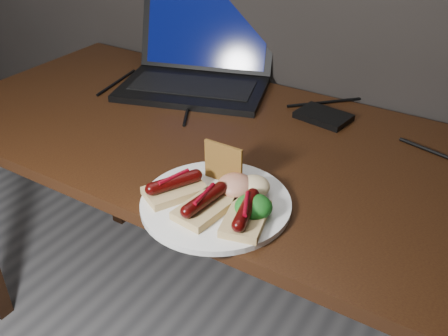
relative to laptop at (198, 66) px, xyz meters
name	(u,v)px	position (x,y,z in m)	size (l,w,h in m)	color
desk	(206,161)	(0.18, -0.23, -0.14)	(1.40, 0.70, 0.75)	#35200D
laptop	(198,66)	(0.00, 0.00, 0.00)	(0.49, 0.44, 0.25)	black
hard_drive	(323,116)	(0.40, -0.02, -0.05)	(0.13, 0.09, 0.02)	black
desk_cables	(247,106)	(0.20, -0.06, -0.05)	(0.96, 0.40, 0.01)	black
plate	(216,203)	(0.37, -0.48, -0.05)	(0.29, 0.29, 0.01)	white
bread_sausage_left	(174,187)	(0.29, -0.50, -0.03)	(0.12, 0.13, 0.04)	#D7C27E
bread_sausage_center	(204,204)	(0.37, -0.52, -0.03)	(0.08, 0.12, 0.04)	#D7C27E
bread_sausage_right	(246,215)	(0.45, -0.51, -0.03)	(0.10, 0.13, 0.04)	#D7C27E
crispbread	(223,163)	(0.34, -0.41, 0.00)	(0.09, 0.01, 0.09)	#9D682B
salad_greens	(253,207)	(0.45, -0.48, -0.02)	(0.07, 0.07, 0.04)	#155210
salsa_mound	(236,185)	(0.39, -0.44, -0.02)	(0.07, 0.07, 0.04)	maroon
coleslaw_mound	(254,186)	(0.42, -0.42, -0.02)	(0.06, 0.06, 0.04)	white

